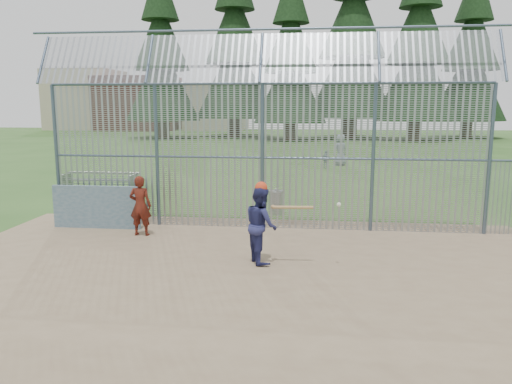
# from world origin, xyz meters

# --- Properties ---
(ground) EXTENTS (120.00, 120.00, 0.00)m
(ground) POSITION_xyz_m (0.00, 0.00, 0.00)
(ground) COLOR #2D511E
(ground) RESTS_ON ground
(dirt_infield) EXTENTS (14.00, 10.00, 0.02)m
(dirt_infield) POSITION_xyz_m (0.00, -0.50, 0.01)
(dirt_infield) COLOR #756047
(dirt_infield) RESTS_ON ground
(dugout_wall) EXTENTS (2.50, 0.12, 1.20)m
(dugout_wall) POSITION_xyz_m (-4.60, 2.90, 0.62)
(dugout_wall) COLOR #38566B
(dugout_wall) RESTS_ON dirt_infield
(batter) EXTENTS (0.92, 1.01, 1.68)m
(batter) POSITION_xyz_m (0.30, 0.40, 0.86)
(batter) COLOR navy
(batter) RESTS_ON dirt_infield
(onlooker) EXTENTS (0.59, 0.39, 1.60)m
(onlooker) POSITION_xyz_m (-3.11, 2.29, 0.82)
(onlooker) COLOR maroon
(onlooker) RESTS_ON dirt_infield
(bg_kid_standing) EXTENTS (1.04, 0.96, 1.78)m
(bg_kid_standing) POSITION_xyz_m (2.90, 18.54, 0.89)
(bg_kid_standing) COLOR slate
(bg_kid_standing) RESTS_ON ground
(bg_kid_seated) EXTENTS (0.63, 0.48, 0.99)m
(bg_kid_seated) POSITION_xyz_m (2.06, 17.00, 0.50)
(bg_kid_seated) COLOR slate
(bg_kid_seated) RESTS_ON ground
(batting_gear) EXTENTS (1.83, 0.41, 0.56)m
(batting_gear) POSITION_xyz_m (0.46, 0.36, 1.60)
(batting_gear) COLOR red
(batting_gear) RESTS_ON ground
(trash_can) EXTENTS (0.56, 0.56, 0.82)m
(trash_can) POSITION_xyz_m (0.25, 5.39, 0.38)
(trash_can) COLOR #92959A
(trash_can) RESTS_ON ground
(bleacher) EXTENTS (3.00, 0.95, 0.72)m
(bleacher) POSITION_xyz_m (-7.10, 8.78, 0.41)
(bleacher) COLOR slate
(bleacher) RESTS_ON ground
(backstop_fence) EXTENTS (20.09, 0.81, 5.30)m
(backstop_fence) POSITION_xyz_m (1.81, 3.43, 2.36)
(backstop_fence) COLOR #47566B
(backstop_fence) RESTS_ON ground
(conifer_row) EXTENTS (38.48, 12.26, 20.20)m
(conifer_row) POSITION_xyz_m (1.93, 41.51, 10.83)
(conifer_row) COLOR #332319
(conifer_row) RESTS_ON ground
(distant_buildings) EXTENTS (26.50, 10.50, 8.00)m
(distant_buildings) POSITION_xyz_m (-23.18, 56.49, 3.60)
(distant_buildings) COLOR brown
(distant_buildings) RESTS_ON ground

